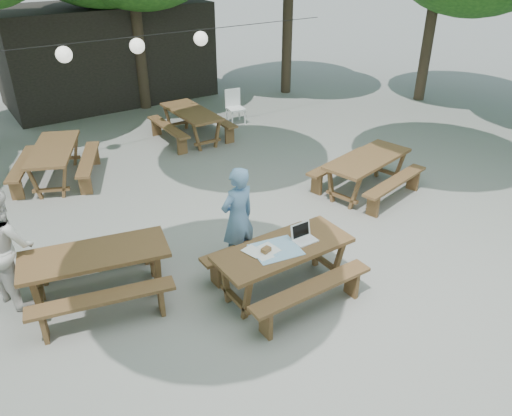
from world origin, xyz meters
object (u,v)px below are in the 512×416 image
object	(u,v)px
woman	(238,218)
picnic_table_nw	(98,274)
plastic_chair	(236,114)
main_picnic_table	(283,268)
second_person	(5,246)

from	to	relation	value
woman	picnic_table_nw	bearing A→B (deg)	-19.76
picnic_table_nw	plastic_chair	size ratio (longest dim) A/B	2.45
main_picnic_table	plastic_chair	distance (m)	7.44
main_picnic_table	picnic_table_nw	world-z (taller)	same
main_picnic_table	woman	world-z (taller)	woman
woman	plastic_chair	xyz separation A→B (m)	(3.50, 5.75, -0.58)
woman	second_person	size ratio (longest dim) A/B	0.96
woman	second_person	world-z (taller)	second_person
woman	second_person	distance (m)	3.26
main_picnic_table	second_person	bearing A→B (deg)	148.69
main_picnic_table	plastic_chair	xyz separation A→B (m)	(3.31, 6.66, -0.13)
main_picnic_table	woman	bearing A→B (deg)	101.83
plastic_chair	second_person	bearing A→B (deg)	-137.00
second_person	plastic_chair	world-z (taller)	second_person
main_picnic_table	picnic_table_nw	size ratio (longest dim) A/B	0.91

